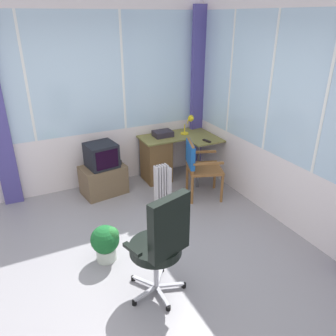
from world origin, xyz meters
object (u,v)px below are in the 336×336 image
(tv_remote, at_px, (207,141))
(paper_tray, at_px, (163,134))
(wooden_armchair, at_px, (197,162))
(office_chair, at_px, (162,241))
(desk_lamp, at_px, (190,122))
(tv_on_stand, at_px, (103,172))
(potted_plant, at_px, (106,241))
(desk, at_px, (159,157))
(space_heater, at_px, (163,185))

(tv_remote, xyz_separation_m, paper_tray, (-0.51, 0.53, 0.03))
(wooden_armchair, relative_size, office_chair, 0.77)
(desk_lamp, height_order, tv_on_stand, desk_lamp)
(desk_lamp, xyz_separation_m, potted_plant, (-1.93, -1.55, -0.69))
(wooden_armchair, bearing_deg, desk, 107.96)
(paper_tray, distance_m, office_chair, 2.67)
(space_heater, relative_size, potted_plant, 1.45)
(space_heater, xyz_separation_m, potted_plant, (-1.09, -0.82, -0.07))
(space_heater, distance_m, potted_plant, 1.37)
(paper_tray, relative_size, potted_plant, 0.70)
(desk, bearing_deg, tv_remote, -38.75)
(desk_lamp, distance_m, space_heater, 1.27)
(tv_remote, height_order, paper_tray, paper_tray)
(desk, distance_m, potted_plant, 2.13)
(wooden_armchair, height_order, office_chair, office_chair)
(space_heater, bearing_deg, tv_on_stand, 133.08)
(office_chair, xyz_separation_m, tv_on_stand, (0.09, 2.29, -0.29))
(paper_tray, distance_m, wooden_armchair, 0.87)
(tv_on_stand, xyz_separation_m, space_heater, (0.67, -0.71, -0.04))
(desk, xyz_separation_m, office_chair, (-1.06, -2.35, 0.26))
(desk_lamp, height_order, office_chair, office_chair)
(wooden_armchair, distance_m, potted_plant, 1.86)
(wooden_armchair, distance_m, tv_on_stand, 1.43)
(desk_lamp, height_order, paper_tray, desk_lamp)
(desk, bearing_deg, desk_lamp, -5.37)
(tv_remote, bearing_deg, desk, 127.67)
(space_heater, height_order, potted_plant, space_heater)
(desk, distance_m, desk_lamp, 0.77)
(tv_remote, height_order, potted_plant, tv_remote)
(desk, relative_size, tv_remote, 7.84)
(desk_lamp, relative_size, potted_plant, 0.76)
(paper_tray, relative_size, wooden_armchair, 0.34)
(desk_lamp, bearing_deg, space_heater, -139.21)
(wooden_armchair, height_order, space_heater, wooden_armchair)
(tv_remote, relative_size, space_heater, 0.24)
(wooden_armchair, xyz_separation_m, potted_plant, (-1.64, -0.83, -0.32))
(tv_on_stand, relative_size, space_heater, 1.30)
(desk, xyz_separation_m, wooden_armchair, (0.25, -0.78, 0.17))
(tv_remote, bearing_deg, tv_on_stand, 151.65)
(wooden_armchair, relative_size, space_heater, 1.40)
(tv_remote, relative_size, wooden_armchair, 0.17)
(desk_lamp, height_order, tv_remote, desk_lamp)
(tv_remote, distance_m, tv_on_stand, 1.67)
(tv_remote, distance_m, paper_tray, 0.73)
(desk, xyz_separation_m, paper_tray, (0.09, 0.05, 0.38))
(desk, height_order, desk_lamp, desk_lamp)
(paper_tray, bearing_deg, wooden_armchair, -79.02)
(tv_on_stand, xyz_separation_m, potted_plant, (-0.42, -1.54, -0.11))
(paper_tray, bearing_deg, potted_plant, -131.86)
(office_chair, bearing_deg, potted_plant, 113.77)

